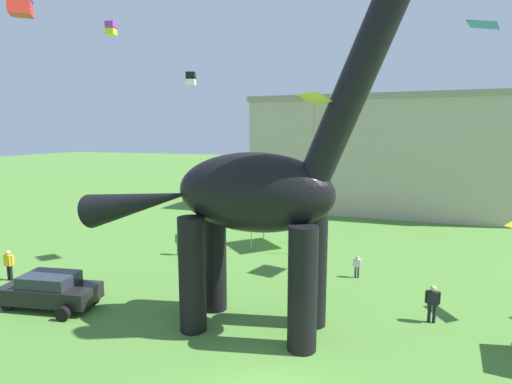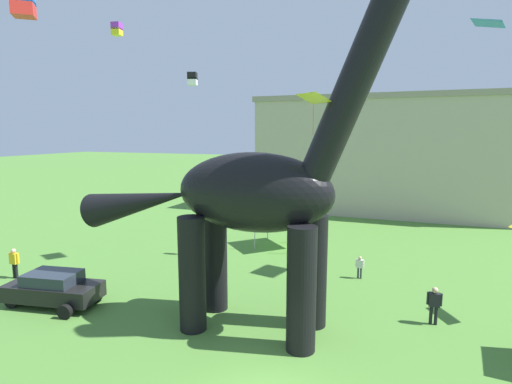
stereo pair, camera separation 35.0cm
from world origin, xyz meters
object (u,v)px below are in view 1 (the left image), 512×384
object	(u,v)px
kite_near_low	(20,0)
kite_high_right	(483,25)
person_far_spectator	(179,241)
dinosaur_sculpture	(252,192)
kite_far_right	(315,99)
person_near_flyer	(433,300)
kite_far_left	(111,28)
person_photographer	(357,264)
kite_high_left	(191,79)
festival_canopy_tent	(276,210)
person_vendor_side	(9,262)
parked_sedan_left	(50,290)

from	to	relation	value
kite_near_low	kite_high_right	world-z (taller)	kite_high_right
person_far_spectator	kite_near_low	distance (m)	15.38
person_far_spectator	kite_high_right	world-z (taller)	kite_high_right
dinosaur_sculpture	kite_far_right	world-z (taller)	dinosaur_sculpture
person_near_flyer	kite_far_left	world-z (taller)	kite_far_left
kite_near_low	kite_far_left	size ratio (longest dim) A/B	1.16
person_photographer	kite_high_left	bearing A→B (deg)	135.58
festival_canopy_tent	kite_far_right	world-z (taller)	kite_far_right
dinosaur_sculpture	kite_near_low	bearing A→B (deg)	-149.03
kite_near_low	kite_far_left	bearing A→B (deg)	116.99
person_near_flyer	kite_high_right	size ratio (longest dim) A/B	0.76
festival_canopy_tent	kite_high_left	world-z (taller)	kite_high_left
person_far_spectator	person_photographer	bearing A→B (deg)	95.84
person_photographer	kite_far_right	world-z (taller)	kite_far_right
person_vendor_side	kite_near_low	xyz separation A→B (m)	(5.84, -3.15, 11.62)
festival_canopy_tent	person_photographer	bearing A→B (deg)	-36.49
dinosaur_sculpture	parked_sedan_left	world-z (taller)	dinosaur_sculpture
festival_canopy_tent	person_near_flyer	bearing A→B (deg)	-42.94
parked_sedan_left	kite_near_low	xyz separation A→B (m)	(1.10, -1.30, 11.81)
kite_high_right	kite_high_left	world-z (taller)	kite_high_right
kite_far_right	festival_canopy_tent	bearing A→B (deg)	111.99
person_vendor_side	festival_canopy_tent	distance (m)	15.95
dinosaur_sculpture	kite_far_left	distance (m)	21.52
person_vendor_side	person_far_spectator	bearing A→B (deg)	-83.41
person_near_flyer	kite_far_right	xyz separation A→B (m)	(-4.48, -3.15, 8.01)
dinosaur_sculpture	person_far_spectator	distance (m)	11.61
kite_high_right	dinosaur_sculpture	bearing A→B (deg)	-135.85
person_photographer	kite_high_right	world-z (taller)	kite_high_right
dinosaur_sculpture	person_near_flyer	xyz separation A→B (m)	(6.92, 2.78, -4.56)
kite_far_right	kite_high_left	xyz separation A→B (m)	(-5.93, 2.15, 1.19)
person_photographer	kite_near_low	size ratio (longest dim) A/B	1.15
person_near_flyer	festival_canopy_tent	world-z (taller)	festival_canopy_tent
kite_high_left	person_near_flyer	bearing A→B (deg)	5.45
parked_sedan_left	person_vendor_side	size ratio (longest dim) A/B	2.69
kite_high_left	kite_far_left	bearing A→B (deg)	140.57
kite_near_low	kite_high_left	bearing A→B (deg)	43.38
person_vendor_side	kite_high_right	size ratio (longest dim) A/B	0.79
festival_canopy_tent	kite_far_right	size ratio (longest dim) A/B	2.24
person_far_spectator	kite_high_left	xyz separation A→B (m)	(4.15, -5.66, 9.22)
kite_far_left	kite_high_left	xyz separation A→B (m)	(11.76, -9.67, -5.33)
person_photographer	kite_far_right	size ratio (longest dim) A/B	0.88
festival_canopy_tent	kite_far_right	distance (m)	14.19
dinosaur_sculpture	parked_sedan_left	bearing A→B (deg)	-158.80
person_far_spectator	kite_far_right	bearing A→B (deg)	60.05
festival_canopy_tent	kite_high_left	size ratio (longest dim) A/B	5.74
person_far_spectator	kite_far_left	xyz separation A→B (m)	(-7.61, 4.01, 14.55)
parked_sedan_left	person_vendor_side	xyz separation A→B (m)	(-4.74, 1.84, 0.19)
dinosaur_sculpture	person_vendor_side	world-z (taller)	dinosaur_sculpture
parked_sedan_left	kite_near_low	distance (m)	11.94
festival_canopy_tent	kite_high_right	size ratio (longest dim) A/B	1.50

